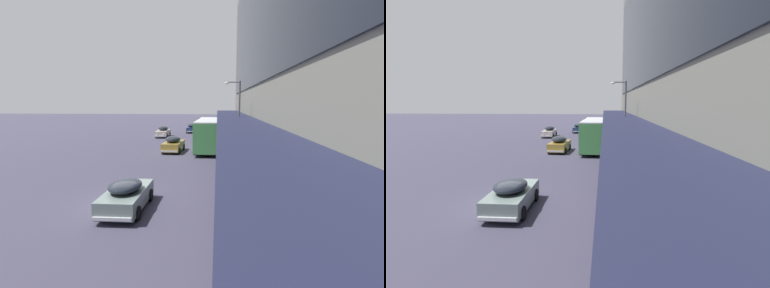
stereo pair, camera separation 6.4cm
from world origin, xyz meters
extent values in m
plane|color=#3F3C50|center=(0.00, 0.00, 0.00)|extent=(240.00, 240.00, 0.00)
cube|color=#A38F87|center=(11.00, 0.00, 0.07)|extent=(10.00, 180.00, 0.15)
cube|color=#1D203B|center=(6.40, 0.00, 3.70)|extent=(3.20, 72.00, 0.24)
cube|color=#46954D|center=(3.97, 17.73, 1.78)|extent=(2.78, 10.38, 2.85)
cube|color=black|center=(3.97, 17.73, 2.12)|extent=(2.80, 9.55, 1.25)
cube|color=silver|center=(3.97, 17.73, 3.25)|extent=(2.68, 10.38, 0.12)
cube|color=black|center=(4.08, 22.93, 2.95)|extent=(1.28, 0.09, 0.36)
cylinder|color=black|center=(2.76, 21.26, 0.50)|extent=(0.27, 1.00, 1.00)
cylinder|color=black|center=(5.33, 21.21, 0.50)|extent=(0.27, 1.00, 1.00)
cylinder|color=black|center=(2.62, 14.55, 0.50)|extent=(0.27, 1.00, 1.00)
cylinder|color=black|center=(5.19, 14.50, 0.50)|extent=(0.27, 1.00, 1.00)
cube|color=olive|center=(0.28, 16.26, 0.63)|extent=(1.98, 4.33, 0.82)
ellipsoid|color=#1E232D|center=(0.26, 16.05, 1.34)|extent=(1.67, 2.41, 0.66)
cube|color=silver|center=(0.39, 18.43, 0.37)|extent=(1.67, 0.21, 0.14)
cube|color=silver|center=(0.16, 14.09, 0.37)|extent=(1.67, 0.21, 0.14)
sphere|color=silver|center=(-0.09, 18.43, 0.68)|extent=(0.18, 0.18, 0.18)
sphere|color=silver|center=(0.87, 18.37, 0.68)|extent=(0.18, 0.18, 0.18)
cylinder|color=black|center=(-0.53, 17.62, 0.32)|extent=(0.17, 0.65, 0.64)
cylinder|color=black|center=(1.22, 17.53, 0.32)|extent=(0.17, 0.65, 0.64)
cylinder|color=black|center=(-0.67, 14.99, 0.32)|extent=(0.17, 0.65, 0.64)
cylinder|color=black|center=(1.08, 14.90, 0.32)|extent=(0.17, 0.65, 0.64)
cube|color=#A0713A|center=(0.84, 43.63, 0.61)|extent=(1.66, 4.14, 0.77)
ellipsoid|color=#1E232D|center=(0.84, 43.43, 1.22)|extent=(1.46, 2.28, 0.51)
cube|color=silver|center=(0.84, 45.75, 0.37)|extent=(1.57, 0.12, 0.14)
cube|color=silver|center=(0.84, 41.51, 0.37)|extent=(1.57, 0.12, 0.14)
sphere|color=silver|center=(0.39, 45.72, 0.66)|extent=(0.18, 0.18, 0.18)
sphere|color=silver|center=(1.30, 45.72, 0.66)|extent=(0.18, 0.18, 0.18)
cylinder|color=black|center=(0.02, 44.92, 0.32)|extent=(0.14, 0.64, 0.64)
cylinder|color=black|center=(1.67, 44.91, 0.32)|extent=(0.14, 0.64, 0.64)
cylinder|color=black|center=(0.01, 42.35, 0.32)|extent=(0.14, 0.64, 0.64)
cylinder|color=black|center=(1.66, 42.35, 0.32)|extent=(0.14, 0.64, 0.64)
cube|color=#193F1C|center=(0.86, 58.25, 0.59)|extent=(1.93, 4.60, 0.75)
ellipsoid|color=#1E232D|center=(0.87, 58.02, 1.24)|extent=(1.65, 2.55, 0.59)
cube|color=silver|center=(0.79, 60.57, 0.37)|extent=(1.70, 0.18, 0.14)
cube|color=silver|center=(0.94, 55.93, 0.37)|extent=(1.70, 0.18, 0.14)
sphere|color=silver|center=(0.30, 60.53, 0.64)|extent=(0.18, 0.18, 0.18)
sphere|color=silver|center=(1.28, 60.56, 0.64)|extent=(0.18, 0.18, 0.18)
cylinder|color=black|center=(-0.08, 59.63, 0.32)|extent=(0.16, 0.64, 0.64)
cylinder|color=black|center=(1.71, 59.69, 0.32)|extent=(0.16, 0.64, 0.64)
cylinder|color=black|center=(0.01, 56.81, 0.32)|extent=(0.16, 0.64, 0.64)
cylinder|color=black|center=(1.80, 56.87, 0.32)|extent=(0.16, 0.64, 0.64)
cube|color=beige|center=(-3.28, 29.72, 0.61)|extent=(1.69, 4.59, 0.78)
ellipsoid|color=#1E232D|center=(-3.29, 29.95, 1.30)|extent=(1.48, 2.53, 0.66)
cube|color=silver|center=(-3.27, 27.38, 0.37)|extent=(1.58, 0.13, 0.14)
cube|color=silver|center=(-3.30, 32.06, 0.37)|extent=(1.58, 0.13, 0.14)
sphere|color=silver|center=(-2.81, 27.42, 0.66)|extent=(0.18, 0.18, 0.18)
sphere|color=silver|center=(-3.72, 27.41, 0.66)|extent=(0.18, 0.18, 0.18)
cylinder|color=black|center=(-2.44, 28.31, 0.32)|extent=(0.14, 0.64, 0.64)
cylinder|color=black|center=(-4.10, 28.30, 0.32)|extent=(0.14, 0.64, 0.64)
cylinder|color=black|center=(-2.46, 31.14, 0.32)|extent=(0.14, 0.64, 0.64)
cylinder|color=black|center=(-4.12, 31.13, 0.32)|extent=(0.14, 0.64, 0.64)
cube|color=gray|center=(0.55, -0.96, 0.60)|extent=(1.77, 4.20, 0.76)
ellipsoid|color=#1E232D|center=(0.55, -1.17, 1.24)|extent=(1.55, 2.31, 0.55)
cube|color=silver|center=(0.53, 1.18, 0.37)|extent=(1.65, 0.13, 0.14)
cube|color=silver|center=(0.57, -3.10, 0.37)|extent=(1.65, 0.13, 0.14)
sphere|color=silver|center=(0.05, 1.15, 0.65)|extent=(0.18, 0.18, 0.18)
sphere|color=silver|center=(1.00, 1.16, 0.65)|extent=(0.18, 0.18, 0.18)
cylinder|color=black|center=(-0.33, 0.33, 0.32)|extent=(0.15, 0.64, 0.64)
cylinder|color=black|center=(1.40, 0.35, 0.32)|extent=(0.15, 0.64, 0.64)
cylinder|color=black|center=(-0.31, -2.26, 0.32)|extent=(0.15, 0.64, 0.64)
cylinder|color=black|center=(1.43, -2.25, 0.32)|extent=(0.15, 0.64, 0.64)
cube|color=#222E25|center=(3.50, 45.85, 0.59)|extent=(1.70, 4.77, 0.75)
ellipsoid|color=#1E232D|center=(3.50, 45.61, 1.23)|extent=(1.47, 2.63, 0.58)
cube|color=silver|center=(3.47, 48.28, 0.37)|extent=(1.56, 0.14, 0.14)
cube|color=silver|center=(3.53, 43.42, 0.37)|extent=(1.56, 0.14, 0.14)
sphere|color=silver|center=(3.02, 48.24, 0.64)|extent=(0.18, 0.18, 0.18)
sphere|color=silver|center=(3.92, 48.25, 0.64)|extent=(0.18, 0.18, 0.18)
cylinder|color=black|center=(2.66, 47.32, 0.32)|extent=(0.15, 0.64, 0.64)
cylinder|color=black|center=(4.30, 47.34, 0.32)|extent=(0.15, 0.64, 0.64)
cylinder|color=black|center=(2.70, 44.37, 0.32)|extent=(0.15, 0.64, 0.64)
cylinder|color=black|center=(4.34, 44.39, 0.32)|extent=(0.15, 0.64, 0.64)
cube|color=navy|center=(0.54, 36.74, 0.59)|extent=(1.97, 4.13, 0.75)
ellipsoid|color=#1E232D|center=(0.55, 36.54, 1.26)|extent=(1.68, 2.29, 0.64)
cube|color=silver|center=(0.47, 38.82, 0.37)|extent=(1.73, 0.18, 0.14)
cube|color=silver|center=(0.62, 34.66, 0.37)|extent=(1.73, 0.18, 0.14)
sphere|color=silver|center=(-0.03, 38.77, 0.64)|extent=(0.18, 0.18, 0.18)
sphere|color=silver|center=(0.97, 38.81, 0.64)|extent=(0.18, 0.18, 0.18)
cylinder|color=black|center=(-0.41, 37.97, 0.32)|extent=(0.16, 0.64, 0.64)
cylinder|color=black|center=(1.41, 38.03, 0.32)|extent=(0.16, 0.64, 0.64)
cylinder|color=black|center=(-0.32, 35.45, 0.32)|extent=(0.16, 0.64, 0.64)
cylinder|color=black|center=(1.50, 35.52, 0.32)|extent=(0.16, 0.64, 0.64)
cylinder|color=black|center=(7.72, 5.01, 0.57)|extent=(0.16, 0.16, 0.85)
cylinder|color=black|center=(7.65, 4.87, 0.57)|extent=(0.16, 0.16, 0.85)
cube|color=black|center=(7.68, 4.94, 1.35)|extent=(0.39, 0.46, 0.70)
cylinder|color=black|center=(7.80, 5.17, 1.39)|extent=(0.10, 0.10, 0.63)
cylinder|color=black|center=(7.57, 4.70, 1.39)|extent=(0.10, 0.10, 0.63)
sphere|color=tan|center=(7.68, 4.94, 1.81)|extent=(0.22, 0.22, 0.22)
cylinder|color=black|center=(7.68, 4.94, 1.89)|extent=(0.33, 0.33, 0.02)
cylinder|color=black|center=(7.68, 4.94, 1.95)|extent=(0.21, 0.21, 0.12)
cylinder|color=#4C4C51|center=(6.87, 13.94, 3.62)|extent=(0.16, 0.16, 6.94)
cylinder|color=#4C4C51|center=(6.27, 13.94, 6.99)|extent=(1.20, 0.10, 0.10)
ellipsoid|color=silver|center=(5.67, 13.94, 6.91)|extent=(0.44, 0.28, 0.20)
camera|label=1|loc=(4.82, -14.49, 5.09)|focal=28.00mm
camera|label=2|loc=(4.89, -14.49, 5.09)|focal=28.00mm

